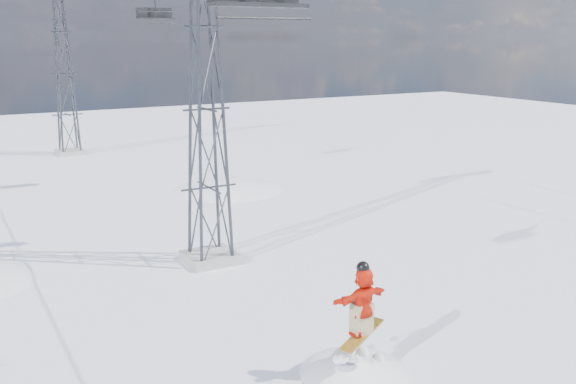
# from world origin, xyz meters

# --- Properties ---
(ground) EXTENTS (120.00, 120.00, 0.00)m
(ground) POSITION_xyz_m (0.00, 0.00, 0.00)
(ground) COLOR white
(ground) RESTS_ON ground
(snow_terrain) EXTENTS (39.00, 37.00, 22.00)m
(snow_terrain) POSITION_xyz_m (-4.77, 21.24, -9.59)
(snow_terrain) COLOR white
(snow_terrain) RESTS_ON ground
(lift_tower_near) EXTENTS (5.20, 1.80, 11.43)m
(lift_tower_near) POSITION_xyz_m (0.80, 8.00, 5.47)
(lift_tower_near) COLOR #999999
(lift_tower_near) RESTS_ON ground
(lift_tower_far) EXTENTS (5.20, 1.80, 11.43)m
(lift_tower_far) POSITION_xyz_m (0.80, 33.00, 5.47)
(lift_tower_far) COLOR #999999
(lift_tower_far) RESTS_ON ground
(lift_chair_mid) EXTENTS (1.86, 0.54, 2.31)m
(lift_chair_mid) POSITION_xyz_m (3.00, 19.81, 9.00)
(lift_chair_mid) COLOR black
(lift_chair_mid) RESTS_ON ground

